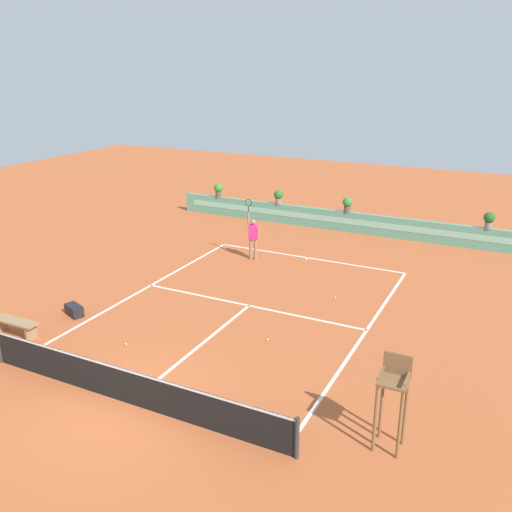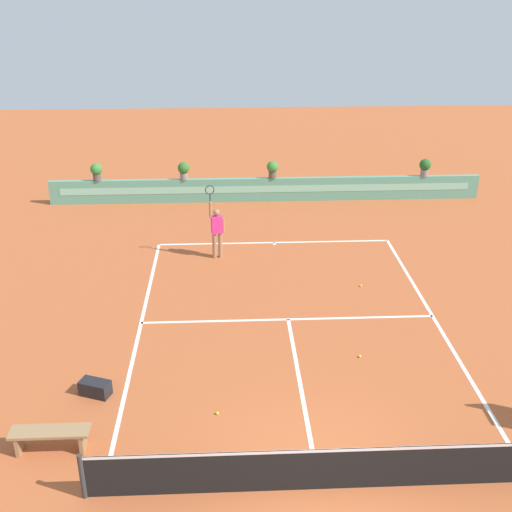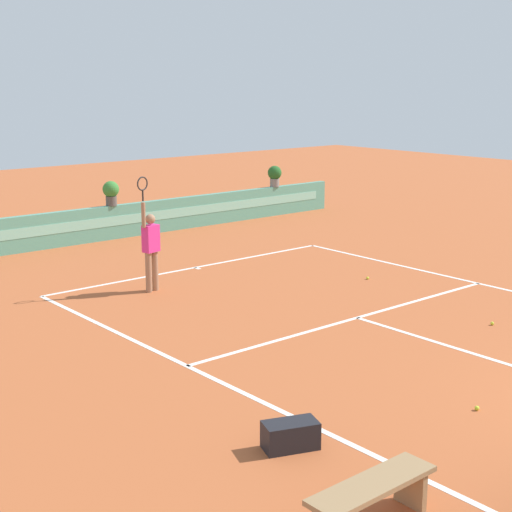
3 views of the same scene
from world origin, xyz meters
TOP-DOWN VIEW (x-y plane):
  - ground_plane at (0.00, 6.00)m, footprint 60.00×60.00m
  - court_lines at (0.00, 6.72)m, footprint 8.32×11.94m
  - net at (0.00, 0.00)m, footprint 8.92×0.10m
  - back_wall_barrier at (0.00, 16.39)m, footprint 18.00×0.21m
  - umpire_chair at (6.03, 1.26)m, footprint 0.60×0.60m
  - bench_courtside at (-5.33, 1.31)m, footprint 1.60×0.44m
  - gear_bag at (-4.78, 3.17)m, footprint 0.78×0.59m
  - tennis_player at (-2.02, 10.71)m, footprint 0.61×0.29m
  - tennis_ball_near_baseline at (1.64, 4.41)m, footprint 0.07×0.07m
  - tennis_ball_mid_court at (2.43, 8.30)m, footprint 0.07×0.07m
  - tennis_ball_by_sideline at (-1.96, 2.30)m, footprint 0.07×0.07m
  - potted_plant_far_left at (-6.99, 16.39)m, footprint 0.48×0.48m
  - potted_plant_centre at (0.25, 16.39)m, footprint 0.48×0.48m
  - potted_plant_left at (-3.42, 16.39)m, footprint 0.48×0.48m
  - potted_plant_far_right at (6.64, 16.39)m, footprint 0.48×0.48m

SIDE VIEW (x-z plane):
  - ground_plane at x=0.00m, z-range 0.00..0.00m
  - court_lines at x=0.00m, z-range 0.00..0.01m
  - tennis_ball_near_baseline at x=1.64m, z-range 0.00..0.07m
  - tennis_ball_mid_court at x=2.43m, z-range 0.00..0.07m
  - tennis_ball_by_sideline at x=-1.96m, z-range 0.00..0.07m
  - gear_bag at x=-4.78m, z-range 0.00..0.36m
  - bench_courtside at x=-5.33m, z-range 0.12..0.63m
  - back_wall_barrier at x=0.00m, z-range 0.00..1.00m
  - net at x=0.00m, z-range 0.01..1.01m
  - tennis_player at x=-2.02m, z-range -0.24..2.34m
  - umpire_chair at x=6.03m, z-range 0.27..2.41m
  - potted_plant_far_left at x=-6.99m, z-range 1.05..1.78m
  - potted_plant_centre at x=0.25m, z-range 1.05..1.78m
  - potted_plant_left at x=-3.42m, z-range 1.05..1.78m
  - potted_plant_far_right at x=6.64m, z-range 1.05..1.78m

